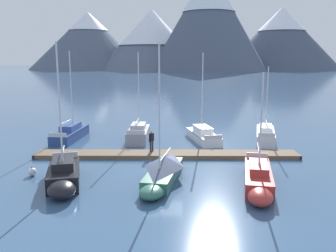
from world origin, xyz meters
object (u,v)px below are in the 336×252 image
sailboat_mid_dock_port (139,132)px  mooring_buoy_channel_marker (32,172)px  sailboat_far_berth (202,134)px  sailboat_end_of_dock (265,134)px  sailboat_mid_dock_starboard (163,170)px  sailboat_nearest_berth (72,132)px  person_on_dock (151,139)px  sailboat_second_berth (63,176)px  sailboat_outer_slip (258,179)px

sailboat_mid_dock_port → mooring_buoy_channel_marker: sailboat_mid_dock_port is taller
sailboat_far_berth → sailboat_end_of_dock: (5.85, 0.18, 0.08)m
sailboat_mid_dock_starboard → mooring_buoy_channel_marker: bearing=175.9°
sailboat_mid_dock_port → sailboat_end_of_dock: sailboat_mid_dock_port is taller
sailboat_nearest_berth → sailboat_far_berth: sailboat_nearest_berth is taller
mooring_buoy_channel_marker → person_on_dock: bearing=36.7°
sailboat_end_of_dock → person_on_dock: size_ratio=4.14×
sailboat_nearest_berth → sailboat_second_berth: sailboat_second_berth is taller
sailboat_far_berth → sailboat_mid_dock_port: bearing=179.4°
sailboat_nearest_berth → sailboat_mid_dock_port: sailboat_nearest_berth is taller
mooring_buoy_channel_marker → sailboat_nearest_berth: bearing=94.4°
sailboat_nearest_berth → sailboat_mid_dock_port: 6.35m
sailboat_mid_dock_port → sailboat_nearest_berth: bearing=179.1°
sailboat_outer_slip → person_on_dock: bearing=134.6°
sailboat_mid_dock_starboard → sailboat_end_of_dock: 14.63m
sailboat_nearest_berth → sailboat_end_of_dock: sailboat_nearest_berth is taller
sailboat_mid_dock_starboard → person_on_dock: bearing=101.7°
sailboat_nearest_berth → sailboat_mid_dock_starboard: (9.28, -11.69, 0.13)m
person_on_dock → sailboat_end_of_dock: bearing=29.9°
sailboat_mid_dock_starboard → sailboat_far_berth: bearing=75.8°
sailboat_far_berth → sailboat_end_of_dock: bearing=1.8°
sailboat_end_of_dock → person_on_dock: (-10.00, -5.75, 0.66)m
sailboat_mid_dock_port → person_on_dock: bearing=-73.2°
sailboat_nearest_berth → sailboat_second_berth: bearing=-74.8°
sailboat_second_berth → person_on_dock: size_ratio=4.93×
sailboat_mid_dock_port → sailboat_mid_dock_starboard: sailboat_mid_dock_starboard is taller
sailboat_second_berth → sailboat_outer_slip: sailboat_second_berth is taller
person_on_dock → sailboat_mid_dock_port: bearing=106.8°
sailboat_nearest_berth → person_on_dock: (8.04, -5.72, 0.69)m
sailboat_nearest_berth → mooring_buoy_channel_marker: 11.13m
person_on_dock → sailboat_nearest_berth: bearing=144.6°
sailboat_nearest_berth → sailboat_far_berth: 12.20m
sailboat_end_of_dock → mooring_buoy_channel_marker: (-17.19, -11.11, -0.34)m
sailboat_outer_slip → person_on_dock: size_ratio=4.11×
sailboat_mid_dock_port → mooring_buoy_channel_marker: 12.30m
sailboat_second_berth → sailboat_mid_dock_port: sailboat_second_berth is taller
sailboat_second_berth → mooring_buoy_channel_marker: (-2.63, 1.72, -0.35)m
sailboat_nearest_berth → sailboat_outer_slip: bearing=-40.4°
sailboat_second_berth → sailboat_mid_dock_starboard: size_ratio=1.01×
sailboat_outer_slip → sailboat_mid_dock_port: bearing=124.2°
sailboat_mid_dock_port → sailboat_far_berth: bearing=-0.6°
sailboat_mid_dock_port → sailboat_outer_slip: bearing=-55.8°
sailboat_nearest_berth → sailboat_mid_dock_starboard: bearing=-51.6°
sailboat_mid_dock_starboard → sailboat_mid_dock_port: bearing=104.2°
sailboat_mid_dock_port → person_on_dock: size_ratio=4.73×
sailboat_far_berth → person_on_dock: 6.98m
sailboat_mid_dock_port → sailboat_outer_slip: 15.20m
sailboat_mid_dock_starboard → sailboat_far_berth: size_ratio=1.04×
sailboat_far_berth → sailboat_end_of_dock: sailboat_far_berth is taller
sailboat_mid_dock_port → sailboat_far_berth: (5.85, -0.06, -0.12)m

